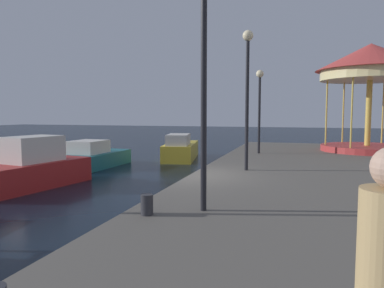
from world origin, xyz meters
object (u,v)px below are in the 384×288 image
motorboat_yellow (181,149)px  bollard_south (147,205)px  lamp_post_far_end (260,96)px  carousel (370,71)px  lamp_post_mid_promenade (247,77)px  motorboat_red (30,169)px  lamp_post_near_edge (204,54)px  motorboat_teal (93,157)px

motorboat_yellow → bollard_south: (3.95, -13.94, 0.40)m
lamp_post_far_end → carousel: bearing=25.6°
motorboat_yellow → lamp_post_mid_promenade: lamp_post_mid_promenade is taller
carousel → bollard_south: size_ratio=13.52×
motorboat_red → bollard_south: (6.72, -4.66, 0.30)m
lamp_post_mid_promenade → carousel: bearing=57.3°
motorboat_yellow → lamp_post_near_edge: lamp_post_near_edge is taller
motorboat_red → motorboat_teal: size_ratio=1.15×
lamp_post_far_end → motorboat_yellow: bearing=151.9°
motorboat_red → lamp_post_far_end: size_ratio=1.20×
lamp_post_mid_promenade → lamp_post_far_end: lamp_post_mid_promenade is taller
lamp_post_near_edge → bollard_south: size_ratio=11.46×
motorboat_teal → carousel: size_ratio=0.77×
motorboat_teal → bollard_south: bearing=-53.3°
bollard_south → lamp_post_mid_promenade: bearing=79.9°
motorboat_red → lamp_post_mid_promenade: lamp_post_mid_promenade is taller
lamp_post_near_edge → lamp_post_mid_promenade: size_ratio=0.98×
motorboat_red → carousel: size_ratio=0.88×
carousel → lamp_post_mid_promenade: 9.38m
bollard_south → motorboat_red: bearing=145.3°
carousel → lamp_post_mid_promenade: bearing=-122.7°
motorboat_yellow → lamp_post_near_edge: size_ratio=1.08×
motorboat_teal → lamp_post_mid_promenade: 9.87m
motorboat_teal → bollard_south: size_ratio=10.38×
lamp_post_far_end → motorboat_red: bearing=-138.8°
lamp_post_near_edge → motorboat_teal: bearing=131.9°
motorboat_yellow → lamp_post_far_end: (4.86, -2.59, 2.95)m
motorboat_yellow → bollard_south: 14.50m
motorboat_yellow → lamp_post_mid_promenade: bearing=-57.8°
carousel → lamp_post_far_end: carousel is taller
carousel → bollard_south: carousel is taller
motorboat_teal → lamp_post_far_end: size_ratio=1.04×
motorboat_red → carousel: carousel is taller
motorboat_teal → bollard_south: (7.34, -9.86, 0.48)m
motorboat_yellow → bollard_south: size_ratio=12.37×
lamp_post_near_edge → bollard_south: (-0.96, -0.62, -2.91)m
motorboat_red → motorboat_teal: (-0.61, 5.19, -0.18)m
motorboat_red → lamp_post_mid_promenade: (7.79, 1.32, 3.27)m
bollard_south → lamp_post_far_end: bearing=85.4°
motorboat_red → motorboat_yellow: 9.69m
motorboat_red → lamp_post_mid_promenade: size_ratio=1.02×
motorboat_teal → carousel: carousel is taller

